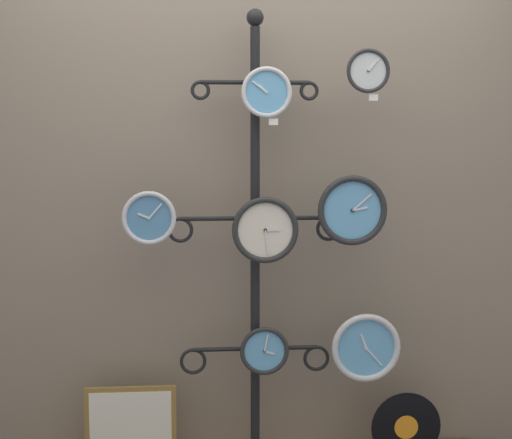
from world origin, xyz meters
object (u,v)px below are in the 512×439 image
Objects in this scene: clock_top_right at (368,71)px; vinyl_record at (406,427)px; clock_top_center at (267,92)px; clock_middle_center at (265,230)px; picture_frame at (131,427)px; clock_middle_right at (352,210)px; display_stand at (255,323)px; clock_middle_left at (149,218)px; clock_bottom_right at (366,348)px; clock_bottom_center at (264,351)px.

clock_top_right reaches higher than vinyl_record.
vinyl_record is at bearing -0.64° from clock_top_center.
clock_middle_center is (-0.44, 0.01, -0.69)m from clock_top_right.
picture_frame is (-0.61, 0.04, -1.50)m from clock_top_center.
clock_middle_center is 0.39m from clock_middle_right.
display_stand reaches higher than clock_middle_right.
display_stand is 0.73m from picture_frame.
clock_top_center is 1.62m from picture_frame.
clock_bottom_right is at bearing 0.64° from clock_middle_left.
clock_middle_center reaches higher than clock_bottom_right.
clock_bottom_center is 0.70m from picture_frame.
display_stand is at bearing 165.10° from clock_middle_right.
clock_top_center is at bearing 2.15° from clock_middle_left.
clock_middle_right is at bearing -174.94° from clock_top_right.
clock_bottom_center is 0.76m from vinyl_record.
clock_middle_right is at bearing -2.76° from clock_middle_center.
clock_middle_left is at bearing -177.85° from clock_top_center.
clock_bottom_center is (-0.45, 0.03, -1.24)m from clock_top_right.
picture_frame is (-0.57, -0.05, -0.46)m from display_stand.
clock_middle_center is 0.93× the size of clock_bottom_right.
clock_middle_right reaches higher than clock_bottom_center.
display_stand is at bearing 116.07° from clock_top_center.
display_stand reaches higher than clock_middle_center.
clock_top_right is 1.63m from vinyl_record.
clock_top_right is 0.46× the size of picture_frame.
clock_middle_left is at bearing -29.97° from picture_frame.
picture_frame reaches higher than vinyl_record.
vinyl_record is at bearing -0.08° from clock_middle_center.
clock_top_right is 1.14m from clock_middle_left.
clock_top_right is at bearing -144.09° from clock_bottom_right.
vinyl_record is (0.20, 0.00, -0.38)m from clock_bottom_right.
picture_frame is (-1.07, 0.05, -0.36)m from clock_bottom_right.
clock_top_right is 0.62× the size of clock_middle_right.
clock_middle_center is 0.71m from clock_bottom_right.
clock_top_center reaches higher than clock_bottom_right.
clock_top_center is 0.71× the size of clock_middle_right.
clock_top_center is 0.99× the size of clock_bottom_center.
clock_middle_center is (0.04, -0.09, 0.44)m from display_stand.
vinyl_record is at bearing -7.77° from display_stand.
clock_middle_left is at bearing -179.36° from clock_bottom_right.
vinyl_record is (0.69, -0.09, -0.48)m from display_stand.
vinyl_record is (1.16, 0.01, -0.98)m from clock_middle_left.
display_stand is 1.24m from clock_top_right.
display_stand is at bearing 169.11° from clock_bottom_right.
clock_top_right is 0.82× the size of clock_middle_left.
picture_frame is (-1.26, 0.05, 0.02)m from vinyl_record.
display_stand reaches higher than clock_bottom_right.
clock_middle_center is 1.13m from vinyl_record.
clock_top_center is at bearing -3.70° from picture_frame.
clock_top_center is 0.94× the size of clock_middle_left.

